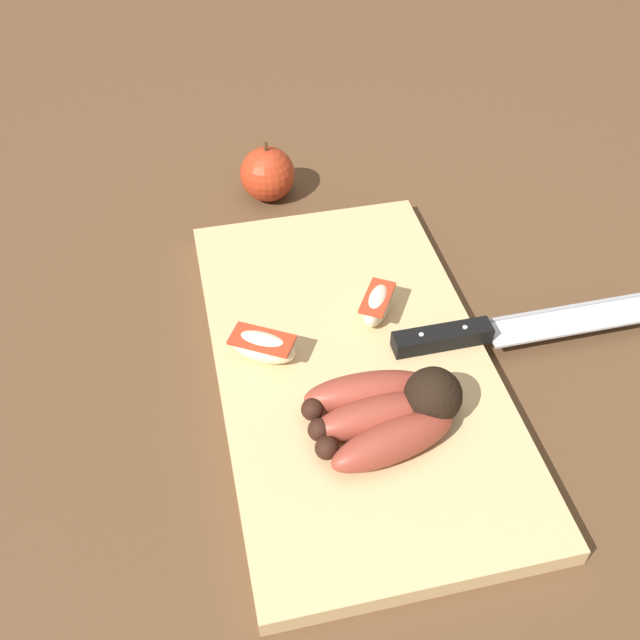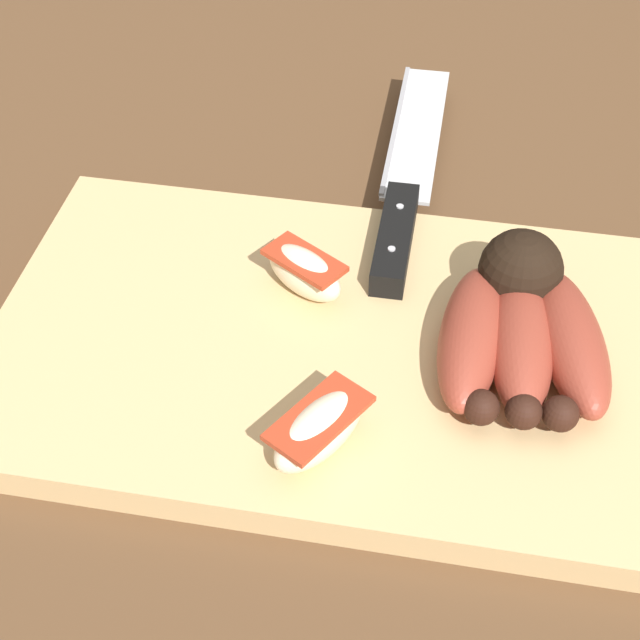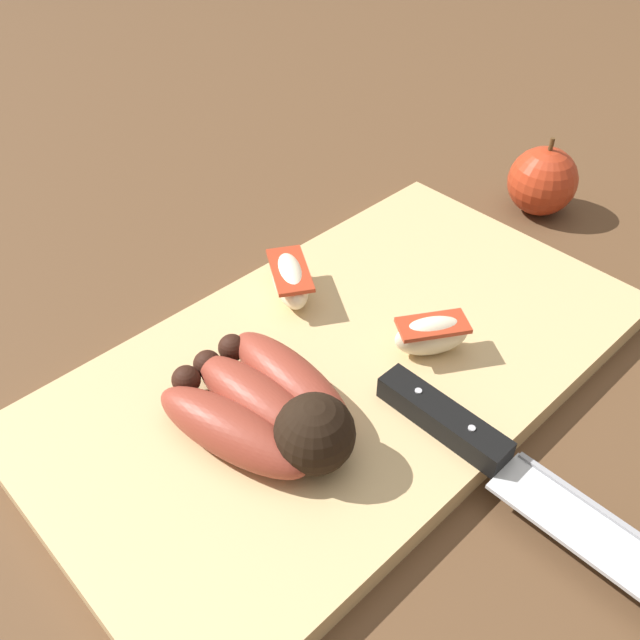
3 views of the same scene
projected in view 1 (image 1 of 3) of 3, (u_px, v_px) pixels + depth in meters
ground_plane at (358, 371)px, 0.73m from camera, size 6.00×6.00×0.00m
cutting_board at (351, 362)px, 0.73m from camera, size 0.47×0.26×0.02m
banana_bunch at (389, 412)px, 0.65m from camera, size 0.11×0.14×0.05m
chefs_knife at (487, 331)px, 0.73m from camera, size 0.04×0.28×0.02m
apple_wedge_near at (263, 346)px, 0.70m from camera, size 0.06×0.07×0.03m
apple_wedge_middle at (377, 304)px, 0.75m from camera, size 0.06×0.05×0.03m
whole_apple at (267, 174)px, 0.91m from camera, size 0.07×0.07×0.08m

